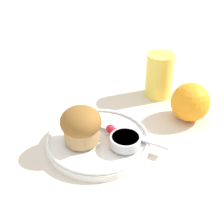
% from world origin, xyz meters
% --- Properties ---
extents(ground_plane, '(3.00, 3.00, 0.00)m').
position_xyz_m(ground_plane, '(0.00, 0.00, 0.00)').
color(ground_plane, beige).
extents(plate, '(0.20, 0.20, 0.02)m').
position_xyz_m(plate, '(-0.01, -0.00, 0.01)').
color(plate, white).
rests_on(plate, ground_plane).
extents(muffin, '(0.08, 0.08, 0.07)m').
position_xyz_m(muffin, '(-0.02, -0.03, 0.05)').
color(muffin, tan).
rests_on(muffin, plate).
extents(cream_ramekin, '(0.06, 0.06, 0.02)m').
position_xyz_m(cream_ramekin, '(0.03, 0.03, 0.03)').
color(cream_ramekin, silver).
rests_on(cream_ramekin, plate).
extents(berry_pair, '(0.03, 0.02, 0.02)m').
position_xyz_m(berry_pair, '(-0.00, 0.03, 0.03)').
color(berry_pair, '#B7192D').
rests_on(berry_pair, plate).
extents(butter_knife, '(0.18, 0.11, 0.00)m').
position_xyz_m(butter_knife, '(-0.00, 0.05, 0.02)').
color(butter_knife, '#B7B7BC').
rests_on(butter_knife, plate).
extents(orange_fruit, '(0.08, 0.08, 0.08)m').
position_xyz_m(orange_fruit, '(0.01, 0.21, 0.04)').
color(orange_fruit, orange).
rests_on(orange_fruit, ground_plane).
extents(juice_glass, '(0.07, 0.07, 0.11)m').
position_xyz_m(juice_glass, '(-0.10, 0.22, 0.05)').
color(juice_glass, '#EAD14C').
rests_on(juice_glass, ground_plane).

